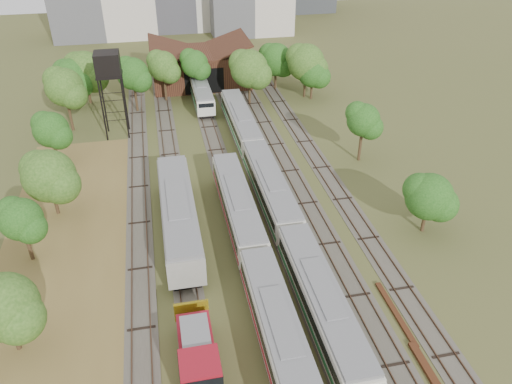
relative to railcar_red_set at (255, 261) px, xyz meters
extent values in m
plane|color=#475123|center=(2.00, -7.25, -1.87)|extent=(240.00, 240.00, 0.00)
cube|color=brown|center=(-16.00, 0.75, -1.85)|extent=(14.00, 60.00, 0.04)
cube|color=#4C473D|center=(-10.00, 17.75, -1.84)|extent=(2.60, 80.00, 0.06)
cube|color=#472D1E|center=(-10.72, 17.75, -1.75)|extent=(0.08, 80.00, 0.14)
cube|color=#472D1E|center=(-9.28, 17.75, -1.75)|extent=(0.08, 80.00, 0.14)
cube|color=#4C473D|center=(-6.00, 17.75, -1.84)|extent=(2.60, 80.00, 0.06)
cube|color=#472D1E|center=(-6.72, 17.75, -1.75)|extent=(0.08, 80.00, 0.14)
cube|color=#472D1E|center=(-5.28, 17.75, -1.75)|extent=(0.08, 80.00, 0.14)
cube|color=#4C473D|center=(0.00, 17.75, -1.84)|extent=(2.60, 80.00, 0.06)
cube|color=#472D1E|center=(-0.72, 17.75, -1.75)|extent=(0.08, 80.00, 0.14)
cube|color=#472D1E|center=(0.72, 17.75, -1.75)|extent=(0.08, 80.00, 0.14)
cube|color=#4C473D|center=(4.00, 17.75, -1.84)|extent=(2.60, 80.00, 0.06)
cube|color=#472D1E|center=(3.28, 17.75, -1.75)|extent=(0.08, 80.00, 0.14)
cube|color=#472D1E|center=(4.72, 17.75, -1.75)|extent=(0.08, 80.00, 0.14)
cube|color=#4C473D|center=(8.00, 17.75, -1.84)|extent=(2.60, 80.00, 0.06)
cube|color=#472D1E|center=(7.28, 17.75, -1.75)|extent=(0.08, 80.00, 0.14)
cube|color=#472D1E|center=(8.72, 17.75, -1.75)|extent=(0.08, 80.00, 0.14)
cube|color=#4C473D|center=(12.00, 17.75, -1.84)|extent=(2.60, 80.00, 0.06)
cube|color=#472D1E|center=(11.28, 17.75, -1.75)|extent=(0.08, 80.00, 0.14)
cube|color=#472D1E|center=(12.72, 17.75, -1.75)|extent=(0.08, 80.00, 0.14)
cube|color=black|center=(0.00, -8.69, -1.49)|extent=(2.13, 15.64, 0.77)
cube|color=silver|center=(0.00, -8.69, 0.11)|extent=(2.81, 17.00, 2.42)
cube|color=black|center=(0.00, -8.69, 0.40)|extent=(2.87, 15.64, 0.82)
cube|color=slate|center=(0.00, -8.69, 1.50)|extent=(2.58, 16.66, 0.35)
cube|color=maroon|center=(0.00, -8.69, -0.57)|extent=(2.87, 16.66, 0.44)
cube|color=black|center=(0.00, 8.81, -1.49)|extent=(2.13, 15.64, 0.77)
cube|color=silver|center=(0.00, 8.81, 0.11)|extent=(2.81, 17.00, 2.42)
cube|color=black|center=(0.00, 8.81, 0.40)|extent=(2.87, 15.64, 0.82)
cube|color=slate|center=(0.00, 8.81, 1.50)|extent=(2.58, 16.66, 0.35)
cube|color=maroon|center=(0.00, 8.81, -0.57)|extent=(2.87, 16.66, 0.44)
cube|color=black|center=(4.00, -6.07, -1.49)|extent=(2.12, 15.64, 0.77)
cube|color=silver|center=(4.00, -6.07, 0.10)|extent=(2.80, 17.00, 2.41)
cube|color=black|center=(4.00, -6.07, 0.39)|extent=(2.86, 15.64, 0.82)
cube|color=slate|center=(4.00, -6.07, 1.48)|extent=(2.57, 16.66, 0.35)
cube|color=#1B6E33|center=(4.00, -6.07, -0.57)|extent=(2.86, 16.66, 0.43)
cube|color=black|center=(4.00, 11.43, -1.49)|extent=(2.12, 15.64, 0.77)
cube|color=silver|center=(4.00, 11.43, 0.10)|extent=(2.80, 17.00, 2.41)
cube|color=black|center=(4.00, 11.43, 0.39)|extent=(2.86, 15.64, 0.82)
cube|color=slate|center=(4.00, 11.43, 1.48)|extent=(2.57, 16.66, 0.35)
cube|color=#1B6E33|center=(4.00, 11.43, -0.57)|extent=(2.86, 16.66, 0.43)
cube|color=black|center=(4.00, 28.93, -1.49)|extent=(2.12, 15.64, 0.77)
cube|color=silver|center=(4.00, 28.93, 0.10)|extent=(2.80, 17.00, 2.41)
cube|color=black|center=(4.00, 28.93, 0.39)|extent=(2.86, 15.64, 0.82)
cube|color=slate|center=(4.00, 28.93, 1.48)|extent=(2.57, 16.66, 0.35)
cube|color=#1B6E33|center=(4.00, 28.93, -0.57)|extent=(2.86, 16.66, 0.43)
cube|color=black|center=(0.00, 42.59, -1.51)|extent=(1.98, 14.72, 0.72)
cube|color=silver|center=(0.00, 42.59, -0.03)|extent=(2.61, 16.00, 2.25)
cube|color=black|center=(0.00, 42.59, 0.24)|extent=(2.67, 14.72, 0.77)
cube|color=slate|center=(0.00, 42.59, 1.26)|extent=(2.40, 15.68, 0.32)
cube|color=#1B6E33|center=(0.00, 42.59, -0.66)|extent=(2.67, 15.68, 0.41)
cube|color=silver|center=(0.00, 34.64, -0.14)|extent=(2.65, 0.25, 2.03)
cube|color=black|center=(-6.00, -8.43, -1.43)|extent=(2.17, 7.20, 0.89)
cube|color=maroon|center=(-6.00, -7.63, -0.25)|extent=(2.47, 4.40, 1.48)
cube|color=maroon|center=(-6.00, -11.03, 0.35)|extent=(2.66, 2.56, 2.66)
cube|color=black|center=(-6.00, -11.03, 0.99)|extent=(2.71, 2.61, 0.89)
cube|color=gold|center=(-6.00, -4.48, -0.30)|extent=(2.66, 0.20, 1.77)
cube|color=slate|center=(-6.00, -8.43, 1.38)|extent=(1.97, 3.60, 0.20)
cube|color=black|center=(-6.00, 7.87, -1.43)|extent=(2.45, 16.56, 0.89)
cube|color=gray|center=(-6.00, 7.87, 0.41)|extent=(3.23, 18.00, 2.78)
cube|color=black|center=(-6.00, 7.87, 0.74)|extent=(3.29, 16.56, 0.95)
cube|color=slate|center=(-6.00, 7.87, 2.00)|extent=(2.97, 17.64, 0.40)
cylinder|color=black|center=(-13.94, 31.00, 2.33)|extent=(0.21, 0.21, 8.40)
cylinder|color=black|center=(-11.11, 31.00, 2.33)|extent=(0.21, 0.21, 8.40)
cylinder|color=black|center=(-13.94, 33.84, 2.33)|extent=(0.21, 0.21, 8.40)
cylinder|color=black|center=(-11.11, 33.84, 2.33)|extent=(0.21, 0.21, 8.40)
cube|color=black|center=(-12.53, 32.42, 6.63)|extent=(3.31, 3.31, 0.20)
cube|color=black|center=(-12.53, 32.42, 8.15)|extent=(3.15, 3.15, 2.84)
cube|color=#512A17|center=(10.20, -6.70, -1.76)|extent=(0.45, 7.18, 0.23)
cube|color=#351913|center=(1.00, 50.75, 0.88)|extent=(16.00, 11.00, 5.50)
cube|color=#351913|center=(-3.00, 50.75, 4.23)|extent=(8.45, 11.55, 2.96)
cube|color=#351913|center=(5.00, 50.75, 4.23)|extent=(8.45, 11.55, 2.96)
cube|color=black|center=(1.00, 45.30, 0.33)|extent=(6.40, 0.15, 4.12)
cylinder|color=#382616|center=(-18.99, -4.14, -0.17)|extent=(0.36, 0.36, 3.41)
sphere|color=#184813|center=(-18.99, -4.14, 2.46)|extent=(4.92, 4.92, 4.92)
cylinder|color=#382616|center=(-19.73, 6.69, -0.10)|extent=(0.36, 0.36, 3.55)
sphere|color=#184813|center=(-19.73, 6.69, 2.64)|extent=(3.85, 3.85, 3.85)
cylinder|color=#382616|center=(-18.34, 14.05, -0.08)|extent=(0.36, 0.36, 3.58)
sphere|color=#184813|center=(-18.34, 14.05, 2.68)|extent=(5.39, 5.39, 5.39)
cylinder|color=#382616|center=(-19.65, 25.60, -0.09)|extent=(0.36, 0.36, 3.57)
sphere|color=#184813|center=(-19.65, 25.60, 2.68)|extent=(4.29, 4.29, 4.29)
cylinder|color=#382616|center=(-18.84, 35.32, 0.60)|extent=(0.36, 0.36, 4.94)
sphere|color=#184813|center=(-18.84, 35.32, 4.41)|extent=(5.15, 5.15, 5.15)
cylinder|color=#382616|center=(-18.91, 43.96, -0.02)|extent=(0.36, 0.36, 3.72)
sphere|color=#184813|center=(-18.91, 43.96, 2.86)|extent=(5.59, 5.59, 5.59)
cylinder|color=#382616|center=(-17.14, 45.24, 0.13)|extent=(0.36, 0.36, 4.00)
sphere|color=#184813|center=(-17.14, 45.24, 3.22)|extent=(6.13, 6.13, 6.13)
cylinder|color=#382616|center=(-9.90, 40.38, 0.42)|extent=(0.36, 0.36, 4.59)
sphere|color=#184813|center=(-9.90, 40.38, 3.97)|extent=(4.70, 4.70, 4.70)
cylinder|color=#382616|center=(-5.38, 43.79, 0.32)|extent=(0.36, 0.36, 4.39)
sphere|color=#184813|center=(-5.38, 43.79, 3.71)|extent=(4.63, 4.63, 4.63)
cylinder|color=#382616|center=(-0.53, 43.53, 0.37)|extent=(0.36, 0.36, 4.48)
sphere|color=#184813|center=(-0.53, 43.53, 3.83)|extent=(4.23, 4.23, 4.23)
cylinder|color=#382616|center=(7.38, 39.83, 0.32)|extent=(0.36, 0.36, 4.38)
sphere|color=#184813|center=(7.38, 39.83, 3.71)|extent=(5.77, 5.77, 5.77)
cylinder|color=#382616|center=(12.95, 45.56, 0.06)|extent=(0.36, 0.36, 3.86)
sphere|color=#184813|center=(12.95, 45.56, 3.04)|extent=(5.31, 5.31, 5.31)
cylinder|color=#382616|center=(16.62, 40.86, 0.34)|extent=(0.36, 0.36, 4.43)
sphere|color=#184813|center=(16.62, 40.86, 3.77)|extent=(5.80, 5.80, 5.80)
cylinder|color=#382616|center=(17.77, 3.35, -0.29)|extent=(0.36, 0.36, 3.17)
sphere|color=#184813|center=(17.77, 3.35, 2.17)|extent=(4.62, 4.62, 4.62)
cylinder|color=#382616|center=(17.15, 18.70, 0.26)|extent=(0.36, 0.36, 4.27)
sphere|color=#184813|center=(17.15, 18.70, 3.56)|extent=(4.02, 4.02, 4.02)
cylinder|color=#382616|center=(17.44, 39.83, -0.15)|extent=(0.36, 0.36, 3.44)
sphere|color=#184813|center=(17.44, 39.83, 2.51)|extent=(4.76, 4.76, 4.76)
camera|label=1|loc=(-6.83, -32.72, 27.98)|focal=35.00mm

